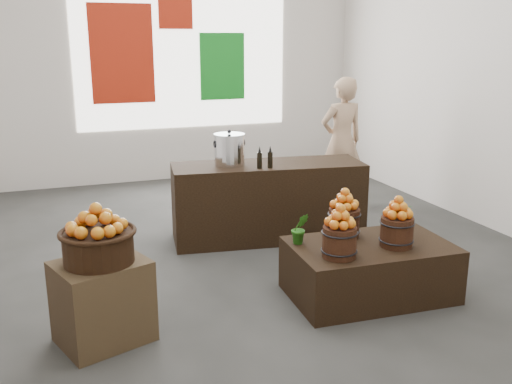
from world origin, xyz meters
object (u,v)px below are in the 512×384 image
object	(u,v)px
display_table	(369,270)
shopper	(341,141)
stock_pot_left	(229,151)
crate	(103,302)
wicker_basket	(99,247)
counter	(268,201)

from	to	relation	value
display_table	shopper	distance (m)	2.94
stock_pot_left	shopper	bearing A→B (deg)	27.27
crate	display_table	xyz separation A→B (m)	(2.18, 0.00, -0.07)
crate	display_table	size ratio (longest dim) A/B	0.46
wicker_basket	shopper	size ratio (longest dim) A/B	0.29
counter	stock_pot_left	xyz separation A→B (m)	(-0.41, 0.06, 0.57)
crate	stock_pot_left	distance (m)	2.37
stock_pot_left	shopper	world-z (taller)	shopper
crate	wicker_basket	xyz separation A→B (m)	(0.00, 0.00, 0.41)
display_table	shopper	world-z (taller)	shopper
wicker_basket	counter	xyz separation A→B (m)	(1.90, 1.65, -0.30)
counter	display_table	bearing A→B (deg)	-72.21
counter	shopper	distance (m)	1.78
crate	stock_pot_left	bearing A→B (deg)	48.83
wicker_basket	stock_pot_left	size ratio (longest dim) A/B	1.54
display_table	stock_pot_left	xyz separation A→B (m)	(-0.69, 1.70, 0.76)
stock_pot_left	shopper	xyz separation A→B (m)	(1.83, 0.94, -0.16)
stock_pot_left	shopper	size ratio (longest dim) A/B	0.19
shopper	counter	bearing A→B (deg)	33.03
wicker_basket	shopper	distance (m)	4.25
display_table	counter	size ratio (longest dim) A/B	0.66
display_table	shopper	bearing A→B (deg)	69.63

